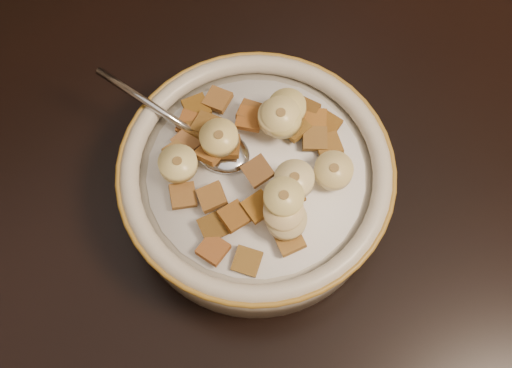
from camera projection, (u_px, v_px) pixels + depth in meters
floor at (256, 282)px, 1.36m from camera, size 4.00×4.50×0.10m
table at (255, 76)px, 0.65m from camera, size 1.43×0.95×0.04m
cereal_bowl at (256, 186)px, 0.55m from camera, size 0.22×0.22×0.05m
milk at (256, 173)px, 0.52m from camera, size 0.18×0.18×0.00m
spoon at (221, 151)px, 0.53m from camera, size 0.06×0.06×0.01m
cereal_square_0 at (305, 110)px, 0.54m from camera, size 0.03×0.03×0.01m
cereal_square_1 at (227, 147)px, 0.51m from camera, size 0.03×0.03×0.01m
cereal_square_2 at (218, 100)px, 0.54m from camera, size 0.03×0.03×0.01m
cereal_square_3 at (315, 139)px, 0.53m from camera, size 0.03×0.03×0.01m
cereal_square_4 at (187, 141)px, 0.53m from camera, size 0.02×0.02×0.01m
cereal_square_5 at (290, 240)px, 0.49m from camera, size 0.02×0.02×0.01m
cereal_square_6 at (183, 196)px, 0.51m from camera, size 0.03×0.03×0.01m
cereal_square_7 at (213, 249)px, 0.49m from camera, size 0.03×0.03×0.01m
cereal_square_8 at (212, 197)px, 0.50m from camera, size 0.03×0.02×0.01m
cereal_square_9 at (258, 207)px, 0.49m from camera, size 0.02×0.02×0.01m
cereal_square_10 at (197, 128)px, 0.53m from camera, size 0.03×0.03×0.01m
cereal_square_11 at (251, 112)px, 0.53m from camera, size 0.03×0.03×0.01m
cereal_square_12 at (213, 227)px, 0.49m from camera, size 0.02×0.02×0.01m
cereal_square_13 at (314, 120)px, 0.53m from camera, size 0.03×0.03×0.01m
cereal_square_14 at (178, 153)px, 0.52m from camera, size 0.02×0.02×0.01m
cereal_square_15 at (247, 261)px, 0.49m from camera, size 0.03×0.03×0.01m
cereal_square_16 at (234, 216)px, 0.49m from camera, size 0.02×0.02×0.01m
cereal_square_17 at (327, 124)px, 0.53m from camera, size 0.03×0.03×0.01m
cereal_square_18 at (196, 107)px, 0.54m from camera, size 0.02×0.02×0.01m
cereal_square_19 at (289, 194)px, 0.50m from camera, size 0.02×0.02×0.01m
cereal_square_20 at (295, 127)px, 0.53m from camera, size 0.02×0.02×0.01m
cereal_square_21 at (220, 136)px, 0.52m from camera, size 0.02×0.02×0.01m
cereal_square_22 at (206, 125)px, 0.53m from camera, size 0.03×0.03×0.01m
cereal_square_23 at (329, 145)px, 0.53m from camera, size 0.03×0.03×0.01m
cereal_square_24 at (249, 119)px, 0.53m from camera, size 0.03×0.03×0.01m
cereal_square_25 at (210, 152)px, 0.51m from camera, size 0.03×0.03×0.01m
cereal_square_26 at (191, 124)px, 0.54m from camera, size 0.03×0.03×0.01m
cereal_square_27 at (258, 171)px, 0.50m from camera, size 0.02×0.02×0.01m
banana_slice_0 at (219, 138)px, 0.51m from camera, size 0.04×0.04×0.01m
banana_slice_1 at (283, 119)px, 0.51m from camera, size 0.04×0.04×0.02m
banana_slice_2 at (287, 108)px, 0.52m from camera, size 0.04×0.04×0.01m
banana_slice_3 at (287, 220)px, 0.49m from camera, size 0.04×0.04×0.01m
banana_slice_4 at (178, 164)px, 0.50m from camera, size 0.04×0.04×0.01m
banana_slice_5 at (281, 115)px, 0.51m from camera, size 0.04×0.04×0.01m
banana_slice_6 at (294, 179)px, 0.49m from camera, size 0.03×0.03×0.01m
banana_slice_7 at (284, 212)px, 0.48m from camera, size 0.04×0.04×0.01m
banana_slice_8 at (284, 198)px, 0.48m from camera, size 0.04×0.04×0.01m
banana_slice_9 at (334, 170)px, 0.50m from camera, size 0.04×0.04×0.01m
banana_slice_10 at (277, 117)px, 0.51m from camera, size 0.04×0.04×0.01m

